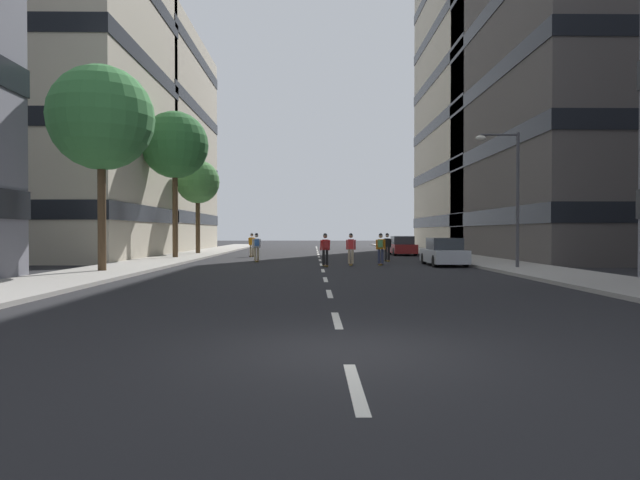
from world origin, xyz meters
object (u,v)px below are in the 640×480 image
Objects in this scene: skater_1 at (252,244)px; skater_4 at (257,245)px; street_tree_near at (198,182)px; skater_0 at (381,247)px; parked_car_mid at (444,253)px; street_tree_mid at (101,118)px; parked_car_near at (402,246)px; skater_2 at (387,246)px; skater_3 at (325,248)px; skater_5 at (351,248)px; street_tree_far at (175,145)px; streetlamp_right at (510,185)px.

skater_1 is 1.00× the size of skater_4.
skater_0 is at bearing -48.32° from street_tree_near.
skater_0 is 1.00× the size of skater_1.
skater_1 and skater_4 have the same top height.
street_tree_mid is at bearing -161.20° from parked_car_mid.
parked_car_near is 10.09m from skater_2.
skater_3 and skater_5 have the same top height.
street_tree_mid is 13.25m from street_tree_far.
street_tree_near is 4.25× the size of skater_4.
skater_3 is at bearing -172.57° from parked_car_mid.
street_tree_far is 5.55× the size of skater_2.
street_tree_mid is at bearing -152.22° from skater_5.
street_tree_far reaches higher than street_tree_mid.
street_tree_near is 4.25× the size of skater_5.
skater_1 reaches higher than parked_car_mid.
street_tree_far is (0.00, -7.55, 1.82)m from street_tree_near.
street_tree_far is at bearing 149.45° from streetlamp_right.
skater_0 is 13.68m from skater_1.
parked_car_near and parked_car_mid have the same top height.
streetlamp_right is (18.88, -18.70, -1.76)m from street_tree_near.
street_tree_far is at bearing 167.34° from skater_2.
parked_car_mid is at bearing -4.62° from skater_5.
street_tree_far is 16.36m from skater_0.
parked_car_near is 26.54m from street_tree_mid.
skater_1 is (-11.72, 11.32, 0.29)m from parked_car_mid.
skater_0 is 1.65m from skater_5.
skater_3 is (10.00, -8.45, -6.70)m from street_tree_far.
streetlamp_right is 15.34m from skater_4.
parked_car_mid is 5.12m from skater_2.
skater_5 reaches higher than parked_car_mid.
streetlamp_right is at bearing -58.64° from skater_2.
parked_car_near is at bearing 90.00° from parked_car_mid.
streetlamp_right is (18.88, 2.08, -2.71)m from street_tree_mid.
skater_2 is at bearing -36.67° from skater_1.
skater_1 is at bearing 133.47° from streetlamp_right.
skater_4 is (-4.12, 4.82, 0.00)m from skater_3.
skater_4 is (-10.63, -10.26, 0.32)m from parked_car_near.
street_tree_near reaches higher than parked_car_mid.
skater_1 is at bearing 74.19° from street_tree_mid.
parked_car_mid is 2.47× the size of skater_2.
skater_3 is at bearing -58.00° from street_tree_near.
streetlamp_right is 9.88m from skater_2.
parked_car_mid is (0.00, -14.23, 0.00)m from parked_car_near.
street_tree_near reaches higher than skater_2.
parked_car_near is 2.47× the size of skater_3.
street_tree_mid is at bearing -154.50° from skater_3.
parked_car_near is at bearing 69.87° from skater_5.
skater_4 is at bearing -81.60° from skater_1.
parked_car_mid is 0.68× the size of streetlamp_right.
streetlamp_right is 3.65× the size of skater_5.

